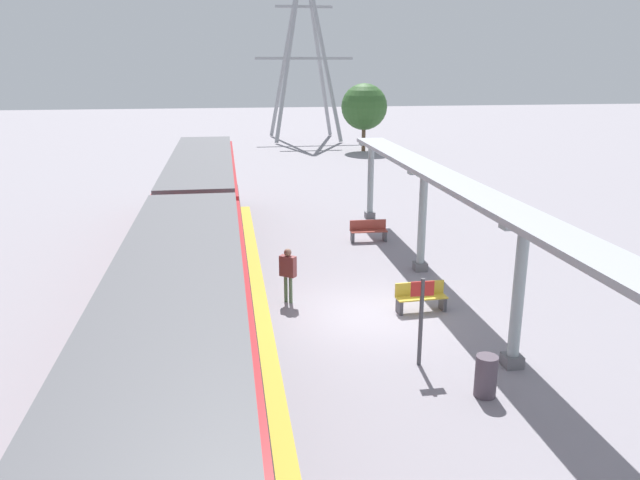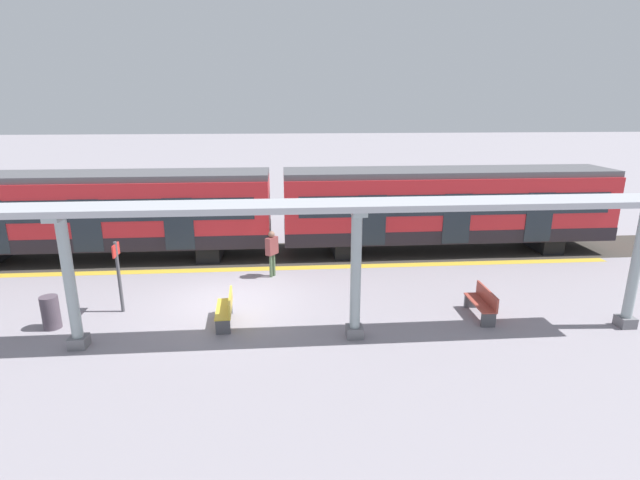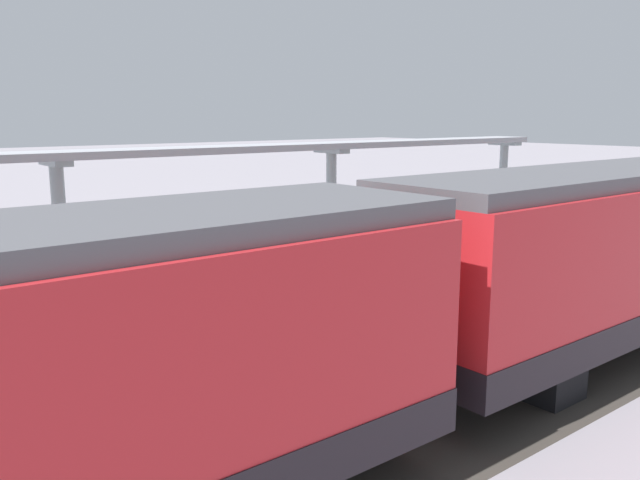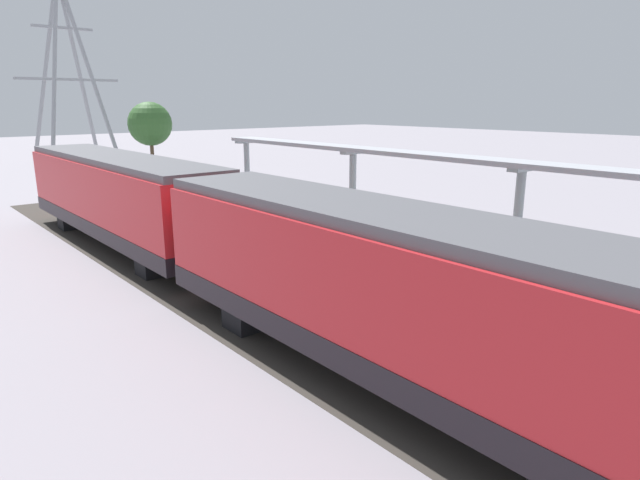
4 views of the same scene
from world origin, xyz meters
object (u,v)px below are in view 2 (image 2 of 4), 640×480
bench_near_end (226,309)px  passenger_waiting_near_edge (272,248)px  canopy_pillar_second (70,282)px  canopy_pillar_fourth (636,266)px  train_far_carriage (446,208)px  canopy_pillar_third (356,274)px  train_near_carriage (98,214)px  trash_bin (51,312)px  platform_info_sign (118,270)px  bench_mid_platform (482,303)px

bench_near_end → passenger_waiting_near_edge: (-3.76, 1.24, 0.62)m
canopy_pillar_second → canopy_pillar_fourth: 14.91m
train_far_carriage → canopy_pillar_third: 9.05m
train_near_carriage → canopy_pillar_second: size_ratio=3.82×
canopy_pillar_second → trash_bin: canopy_pillar_second is taller
train_near_carriage → canopy_pillar_second: canopy_pillar_second is taller
canopy_pillar_third → passenger_waiting_near_edge: size_ratio=2.08×
train_far_carriage → platform_info_sign: bearing=-65.4°
bench_mid_platform → trash_bin: bearing=-91.1°
train_far_carriage → canopy_pillar_second: 14.32m
train_near_carriage → canopy_pillar_third: canopy_pillar_third is taller
canopy_pillar_third → bench_mid_platform: canopy_pillar_third is taller
bench_mid_platform → platform_info_sign: 10.79m
train_near_carriage → bench_mid_platform: train_near_carriage is taller
canopy_pillar_fourth → bench_near_end: canopy_pillar_fourth is taller
canopy_pillar_second → bench_mid_platform: 11.24m
trash_bin → passenger_waiting_near_edge: passenger_waiting_near_edge is taller
train_near_carriage → platform_info_sign: 5.91m
bench_mid_platform → bench_near_end: bearing=-91.3°
canopy_pillar_second → train_far_carriage: bearing=121.8°
platform_info_sign → passenger_waiting_near_edge: platform_info_sign is taller
train_near_carriage → bench_mid_platform: bearing=63.3°
canopy_pillar_second → bench_mid_platform: bearing=94.9°
canopy_pillar_third → passenger_waiting_near_edge: (-4.88, -2.28, -0.74)m
bench_near_end → bench_mid_platform: bearing=88.7°
train_near_carriage → canopy_pillar_fourth: (7.55, 16.89, -0.03)m
passenger_waiting_near_edge → bench_mid_platform: bearing=57.7°
canopy_pillar_fourth → train_far_carriage: bearing=-160.1°
passenger_waiting_near_edge → platform_info_sign: bearing=-58.8°
train_near_carriage → canopy_pillar_fourth: size_ratio=3.82×
canopy_pillar_third → trash_bin: 8.56m
canopy_pillar_fourth → trash_bin: bearing=-94.3°
train_near_carriage → passenger_waiting_near_edge: train_near_carriage is taller
canopy_pillar_third → platform_info_sign: size_ratio=1.61×
canopy_pillar_second → platform_info_sign: 2.27m
train_far_carriage → canopy_pillar_second: canopy_pillar_second is taller
bench_near_end → bench_mid_platform: (0.16, 7.45, 0.00)m
train_far_carriage → canopy_pillar_fourth: 8.03m
train_near_carriage → train_far_carriage: size_ratio=1.00×
canopy_pillar_fourth → bench_mid_platform: bearing=-104.1°
train_far_carriage → passenger_waiting_near_edge: train_far_carriage is taller
bench_mid_platform → trash_bin: trash_bin is taller
canopy_pillar_fourth → trash_bin: (-1.20, -16.09, -1.33)m
train_far_carriage → canopy_pillar_fourth: canopy_pillar_fourth is taller
bench_near_end → trash_bin: (-0.08, -4.85, 0.03)m
train_near_carriage → canopy_pillar_third: 11.88m
canopy_pillar_fourth → train_near_carriage: bearing=-114.1°
trash_bin → train_near_carriage: bearing=-172.8°
platform_info_sign → passenger_waiting_near_edge: (-2.71, 4.48, -0.26)m
canopy_pillar_third → bench_mid_platform: bearing=103.7°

